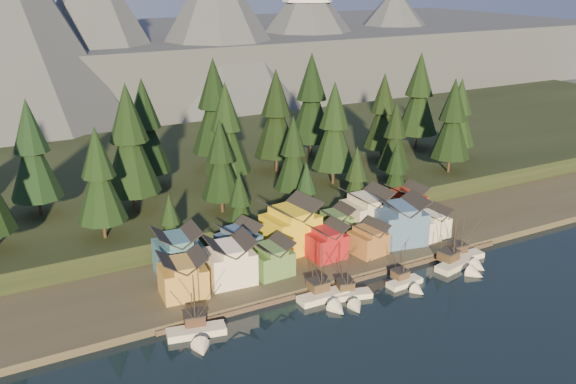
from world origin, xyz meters
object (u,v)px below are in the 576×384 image
house_front_0 (183,274)px  house_back_0 (177,250)px  boat_2 (326,291)px  boat_3 (350,291)px  house_front_1 (230,259)px  boat_0 (197,326)px  house_back_1 (238,242)px  boat_4 (408,277)px  boat_6 (467,252)px  boat_5 (460,258)px

house_front_0 → house_back_0: bearing=82.4°
boat_2 → boat_3: size_ratio=1.16×
boat_3 → house_front_0: 32.01m
house_front_1 → boat_0: bearing=-126.8°
boat_0 → house_front_0: size_ratio=1.36×
house_back_0 → house_back_1: (12.92, -1.31, -0.50)m
house_front_1 → house_back_0: 11.45m
boat_4 → boat_6: bearing=5.6°
boat_0 → house_back_0: 23.47m
boat_2 → house_front_0: 27.41m
house_back_1 → boat_5: bearing=-40.0°
house_back_1 → boat_6: bearing=-35.4°
boat_0 → house_front_0: bearing=91.4°
house_front_1 → house_back_0: bearing=137.3°
boat_3 → boat_6: bearing=19.0°
boat_3 → house_front_1: (-18.02, 15.79, 4.40)m
boat_5 → house_back_0: (-53.55, 24.26, 3.95)m
boat_4 → house_front_1: (-31.31, 16.68, 4.33)m
house_front_0 → house_front_1: size_ratio=0.95×
house_front_0 → house_front_1: house_front_1 is taller
boat_5 → house_front_0: boat_5 is taller
boat_2 → boat_4: boat_2 is taller
boat_0 → boat_4: 43.90m
boat_2 → house_front_1: boat_2 is taller
boat_3 → house_back_0: size_ratio=1.12×
boat_4 → house_front_0: 44.44m
boat_4 → house_back_0: house_back_0 is taller
boat_0 → house_back_1: size_ratio=1.38×
boat_3 → house_back_1: house_back_1 is taller
boat_2 → boat_4: size_ratio=1.21×
boat_3 → boat_5: bearing=14.9°
boat_0 → boat_3: size_ratio=1.17×
boat_4 → house_back_1: house_back_1 is taller
house_back_1 → house_front_1: bearing=-136.6°
boat_6 → house_back_1: boat_6 is taller
boat_3 → boat_4: 13.33m
boat_2 → house_front_1: (-13.70, 14.13, 3.99)m
boat_5 → house_front_1: (-45.79, 15.84, 3.81)m
house_front_1 → boat_3: bearing=-36.6°
boat_3 → house_back_1: 26.56m
house_back_1 → boat_0: bearing=-140.3°
boat_6 → house_front_0: boat_6 is taller
house_front_0 → house_front_1: 10.10m
house_front_1 → house_back_0: (-7.76, 8.42, 0.14)m
boat_3 → house_back_1: size_ratio=1.18×
house_front_1 → house_back_1: (5.16, 7.11, -0.36)m
boat_4 → boat_5: bearing=-0.5°
boat_6 → house_back_0: size_ratio=1.21×
boat_5 → boat_6: (4.09, 2.25, -0.40)m
boat_6 → house_front_1: 51.86m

